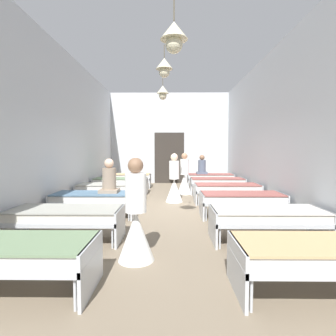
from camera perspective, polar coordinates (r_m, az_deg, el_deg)
name	(u,v)px	position (r m, az deg, el deg)	size (l,w,h in m)	color
ground_plane	(168,211)	(7.31, 0.00, -9.04)	(6.16, 12.13, 0.10)	#7A6B56
room_shell	(168,132)	(8.38, 0.08, 7.67)	(5.96, 11.73, 4.27)	silver
bed_left_row_0	(8,253)	(3.60, -30.68, -15.13)	(1.90, 0.84, 0.57)	#B7BCC1
bed_right_row_0	(322,254)	(3.53, 29.67, -15.50)	(1.90, 0.84, 0.57)	#B7BCC1
bed_left_row_1	(66,216)	(5.06, -20.59, -9.41)	(1.90, 0.84, 0.57)	#B7BCC1
bed_right_row_1	(267,216)	(5.01, 20.14, -9.54)	(1.90, 0.84, 0.57)	#B7BCC1
bed_left_row_2	(94,198)	(6.63, -15.28, -6.20)	(1.90, 0.84, 0.57)	#B7BCC1
bed_right_row_2	(241,199)	(6.59, 15.21, -6.26)	(1.90, 0.84, 0.57)	#B7BCC1
bed_left_row_3	(110,188)	(8.25, -12.07, -4.20)	(1.90, 0.84, 0.57)	#B7BCC1
bed_right_row_3	(227,188)	(8.22, 12.24, -4.23)	(1.90, 0.84, 0.57)	#B7BCC1
bed_left_row_4	(121,182)	(9.89, -9.92, -2.85)	(1.90, 0.84, 0.57)	#B7BCC1
bed_right_row_4	(217,182)	(9.87, 10.26, -2.87)	(1.90, 0.84, 0.57)	#B7BCC1
bed_left_row_5	(128,177)	(11.55, -8.39, -1.88)	(1.90, 0.84, 0.57)	#B7BCC1
bed_right_row_5	(210,177)	(11.52, 8.86, -1.90)	(1.90, 0.84, 0.57)	#B7BCC1
nurse_near_aisle	(136,224)	(3.95, -6.75, -11.58)	(0.52, 0.52, 1.49)	white
nurse_mid_aisle	(174,185)	(8.22, 1.31, -3.51)	(0.52, 0.52, 1.49)	white
nurse_far_aisle	(184,179)	(9.72, 3.47, -2.38)	(0.52, 0.52, 1.49)	white
patient_seated_primary	(202,167)	(11.44, 7.15, 0.24)	(0.44, 0.44, 0.80)	#515B70
patient_seated_secondary	(109,180)	(6.54, -12.26, -2.48)	(0.44, 0.44, 0.80)	gray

